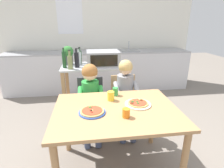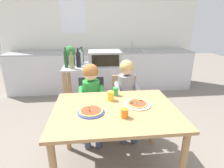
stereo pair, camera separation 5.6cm
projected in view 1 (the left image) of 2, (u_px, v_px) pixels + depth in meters
name	position (u px, v px, depth m)	size (l,w,h in m)	color
ground_plane	(105.00, 117.00, 3.06)	(11.36, 11.36, 0.00)	slate
back_wall_tiled	(97.00, 29.00, 4.25)	(4.54, 0.13, 2.70)	white
kitchen_counter	(99.00, 71.00, 4.18)	(4.09, 0.60, 1.09)	silver
kitchen_island_cart	(96.00, 84.00, 2.87)	(1.01, 0.56, 0.89)	#B7BABF
toaster_oven	(103.00, 58.00, 2.74)	(0.49, 0.38, 0.22)	#999BA0
bottle_slim_sauce	(80.00, 57.00, 2.88)	(0.06, 0.06, 0.26)	#1E4723
bottle_tall_green_wine	(64.00, 59.00, 2.59)	(0.06, 0.06, 0.29)	#1E4723
bottle_clear_vinegar	(77.00, 60.00, 2.62)	(0.07, 0.07, 0.28)	black
bottle_squat_spirits	(70.00, 62.00, 2.52)	(0.07, 0.07, 0.27)	olive
bottle_dark_olive_oil	(79.00, 58.00, 2.78)	(0.07, 0.07, 0.25)	#ADB7B2
potted_herb_plant	(68.00, 55.00, 2.78)	(0.17, 0.17, 0.29)	#4C4C51
dining_table	(116.00, 118.00, 1.79)	(1.20, 0.90, 0.74)	#AD7F51
dining_chair_left	(91.00, 103.00, 2.47)	(0.36, 0.36, 0.81)	#333338
dining_chair_right	(124.00, 100.00, 2.57)	(0.36, 0.36, 0.81)	tan
child_in_green_shirt	(91.00, 93.00, 2.29)	(0.32, 0.42, 1.02)	#424C6B
child_in_grey_shirt	(126.00, 90.00, 2.39)	(0.32, 0.42, 1.05)	#424C6B
pizza_plate_blue_rimmed	(92.00, 112.00, 1.67)	(0.25, 0.25, 0.03)	#3356B7
pizza_plate_cream	(138.00, 104.00, 1.83)	(0.27, 0.27, 0.03)	beige
drinking_cup_yellow	(111.00, 96.00, 1.92)	(0.07, 0.07, 0.10)	yellow
drinking_cup_orange	(126.00, 113.00, 1.59)	(0.07, 0.07, 0.08)	orange
drinking_cup_green	(115.00, 91.00, 2.05)	(0.06, 0.06, 0.09)	green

